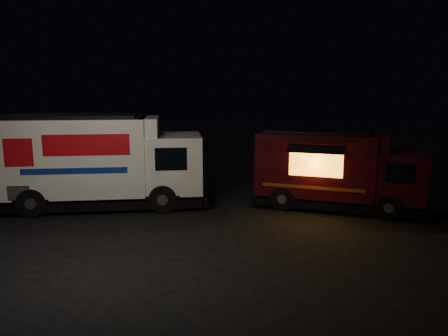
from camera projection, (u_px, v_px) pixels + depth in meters
ground at (162, 230)px, 14.00m from camera, size 80.00×80.00×0.00m
white_truck at (104, 161)px, 16.53m from camera, size 8.17×4.48×3.52m
red_truck at (339, 170)px, 16.34m from camera, size 6.65×3.53×2.94m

